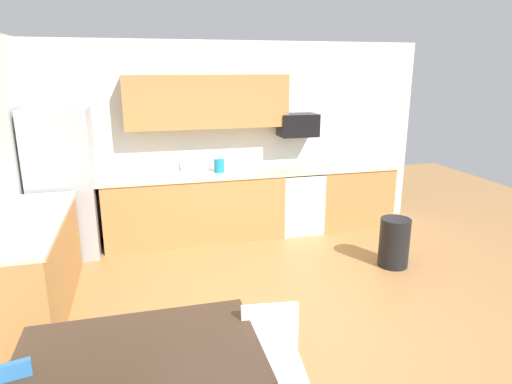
% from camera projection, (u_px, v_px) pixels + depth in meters
% --- Properties ---
extents(ground_plane, '(12.00, 12.00, 0.00)m').
position_uv_depth(ground_plane, '(282.00, 318.00, 4.34)').
color(ground_plane, '#B77F47').
extents(wall_back, '(5.80, 0.10, 2.70)m').
position_uv_depth(wall_back, '(227.00, 139.00, 6.45)').
color(wall_back, silver).
rests_on(wall_back, ground).
extents(cabinet_run_back, '(2.44, 0.60, 0.90)m').
position_uv_depth(cabinet_run_back, '(195.00, 209.00, 6.24)').
color(cabinet_run_back, '#AD7A42').
rests_on(cabinet_run_back, ground).
extents(cabinet_run_back_right, '(1.11, 0.60, 0.90)m').
position_uv_depth(cabinet_run_back_right, '(352.00, 197.00, 6.82)').
color(cabinet_run_back_right, '#AD7A42').
rests_on(cabinet_run_back_right, ground).
extents(cabinet_run_left, '(0.60, 2.00, 0.90)m').
position_uv_depth(cabinet_run_left, '(35.00, 267.00, 4.41)').
color(cabinet_run_left, '#AD7A42').
rests_on(cabinet_run_left, ground).
extents(countertop_back, '(4.80, 0.64, 0.04)m').
position_uv_depth(countertop_back, '(232.00, 173.00, 6.24)').
color(countertop_back, beige).
rests_on(countertop_back, cabinet_run_back).
extents(countertop_left, '(0.64, 2.00, 0.04)m').
position_uv_depth(countertop_left, '(28.00, 222.00, 4.28)').
color(countertop_left, beige).
rests_on(countertop_left, cabinet_run_left).
extents(upper_cabinets_back, '(2.20, 0.34, 0.70)m').
position_uv_depth(upper_cabinets_back, '(207.00, 102.00, 6.03)').
color(upper_cabinets_back, '#AD7A42').
extents(refrigerator, '(0.76, 0.70, 1.88)m').
position_uv_depth(refrigerator, '(63.00, 183.00, 5.63)').
color(refrigerator, '#9EA0A5').
rests_on(refrigerator, ground).
extents(oven_range, '(0.60, 0.60, 0.91)m').
position_uv_depth(oven_range, '(298.00, 200.00, 6.61)').
color(oven_range, white).
rests_on(oven_range, ground).
extents(microwave, '(0.54, 0.36, 0.32)m').
position_uv_depth(microwave, '(298.00, 125.00, 6.41)').
color(microwave, black).
extents(sink_basin, '(0.48, 0.40, 0.14)m').
position_uv_depth(sink_basin, '(187.00, 179.00, 6.10)').
color(sink_basin, '#A5A8AD').
rests_on(sink_basin, countertop_back).
extents(sink_faucet, '(0.02, 0.02, 0.24)m').
position_uv_depth(sink_faucet, '(185.00, 165.00, 6.22)').
color(sink_faucet, '#B2B5BA').
rests_on(sink_faucet, countertop_back).
extents(dining_table, '(1.40, 0.90, 0.76)m').
position_uv_depth(dining_table, '(140.00, 361.00, 2.61)').
color(dining_table, '#422D1E').
rests_on(dining_table, ground).
extents(chair_near_table, '(0.45, 0.45, 0.85)m').
position_uv_depth(chair_near_table, '(272.00, 361.00, 2.91)').
color(chair_near_table, white).
rests_on(chair_near_table, ground).
extents(trash_bin, '(0.36, 0.36, 0.60)m').
position_uv_depth(trash_bin, '(394.00, 242.00, 5.43)').
color(trash_bin, black).
rests_on(trash_bin, ground).
extents(kettle, '(0.14, 0.14, 0.20)m').
position_uv_depth(kettle, '(219.00, 166.00, 6.22)').
color(kettle, '#198CBF').
rests_on(kettle, countertop_back).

